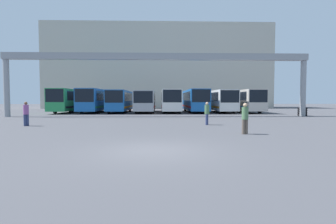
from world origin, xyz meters
name	(u,v)px	position (x,y,z in m)	size (l,w,h in m)	color
ground_plane	(152,151)	(0.00, 0.00, 0.00)	(200.00, 200.00, 0.00)	#47474C
building_backdrop	(159,69)	(0.00, 50.76, 8.92)	(48.33, 12.00, 17.85)	#B7B2A3
overhead_gantry	(157,63)	(0.00, 19.18, 5.83)	(32.88, 0.80, 6.84)	gray
bus_slot_0	(72,99)	(-12.63, 29.26, 1.88)	(2.44, 12.47, 3.26)	#268C4C
bus_slot_1	(96,99)	(-9.02, 28.96, 1.88)	(2.58, 11.87, 3.27)	#1959A5
bus_slot_2	(120,100)	(-5.41, 28.15, 1.78)	(2.48, 10.24, 3.09)	#1959A5
bus_slot_3	(146,100)	(-1.80, 28.64, 1.74)	(2.62, 11.23, 3.00)	#999EA5
bus_slot_4	(170,100)	(1.80, 28.58, 1.83)	(2.56, 11.10, 3.18)	silver
bus_slot_5	(195,99)	(5.41, 29.20, 1.86)	(2.53, 12.35, 3.22)	#1959A5
bus_slot_6	(221,100)	(9.02, 28.12, 1.80)	(2.59, 10.19, 3.12)	silver
bus_slot_7	(245,100)	(12.63, 28.42, 1.83)	(2.53, 10.78, 3.18)	beige
pedestrian_mid_right	(26,113)	(-9.09, 9.15, 0.90)	(0.35, 0.35, 1.70)	navy
pedestrian_near_center	(245,118)	(4.82, 4.39, 0.88)	(0.34, 0.34, 1.66)	brown
pedestrian_near_left	(207,113)	(3.71, 9.55, 0.88)	(0.35, 0.35, 1.66)	navy
tire_stack	(302,112)	(16.45, 19.77, 0.48)	(1.04, 1.04, 0.96)	black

